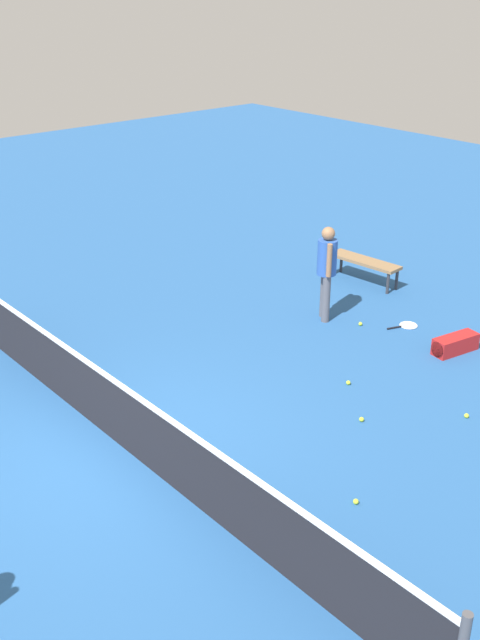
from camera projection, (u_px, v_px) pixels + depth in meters
name	position (u px, v px, depth m)	size (l,w,h in m)	color
ground_plane	(125.00, 448.00, 9.68)	(40.00, 40.00, 0.00)	#265693
court_net	(122.00, 415.00, 9.47)	(10.09, 0.09, 1.07)	#4C4C51
player_near_side	(327.00, 265.00, 12.88)	(0.48, 0.48, 1.70)	#595960
tennis_racket_near_player	(407.00, 326.00, 13.01)	(0.40, 0.61, 0.03)	white
tennis_ball_near_player	(467.00, 416.00, 10.32)	(0.07, 0.07, 0.07)	#C6E033
tennis_ball_by_net	(348.00, 383.00, 11.15)	(0.07, 0.07, 0.07)	#C6E033
tennis_ball_midcourt	(356.00, 502.00, 8.65)	(0.07, 0.07, 0.07)	#C6E033
tennis_ball_baseline	(362.00, 419.00, 10.24)	(0.07, 0.07, 0.07)	#C6E033
tennis_ball_stray_left	(360.00, 324.00, 13.02)	(0.07, 0.07, 0.07)	#C6E033
courtside_bench	(364.00, 263.00, 14.69)	(1.53, 0.52, 0.48)	olive
equipment_bag	(454.00, 345.00, 12.06)	(0.41, 0.84, 0.28)	#B21E1E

